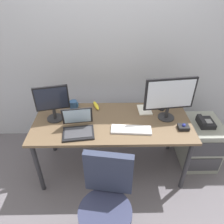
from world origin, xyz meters
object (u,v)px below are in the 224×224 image
(file_cabinet, at_px, (199,142))
(cell_phone, at_px, (163,107))
(banana, at_px, (96,106))
(keyboard, at_px, (131,130))
(laptop, at_px, (78,127))
(monitor_side, at_px, (52,101))
(monitor_main, at_px, (170,96))
(paper_notepad, at_px, (145,110))
(trackball_mouse, at_px, (183,127))
(office_chair, at_px, (106,209))
(desk_phone, at_px, (205,122))
(coffee_mug, at_px, (74,105))

(file_cabinet, distance_m, cell_phone, 0.67)
(banana, bearing_deg, file_cabinet, -7.76)
(keyboard, height_order, laptop, laptop)
(monitor_side, xyz_separation_m, banana, (0.44, 0.23, -0.20))
(file_cabinet, bearing_deg, monitor_main, -173.03)
(paper_notepad, bearing_deg, monitor_main, -35.45)
(trackball_mouse, xyz_separation_m, paper_notepad, (-0.35, 0.35, -0.02))
(office_chair, xyz_separation_m, banana, (-0.12, 1.12, 0.33))
(desk_phone, bearing_deg, keyboard, -163.75)
(file_cabinet, relative_size, trackball_mouse, 5.35)
(coffee_mug, bearing_deg, cell_phone, -0.34)
(desk_phone, height_order, keyboard, keyboard)
(banana, bearing_deg, monitor_main, -16.59)
(cell_phone, bearing_deg, laptop, -119.13)
(cell_phone, bearing_deg, file_cabinet, 21.12)
(keyboard, distance_m, trackball_mouse, 0.54)
(file_cabinet, bearing_deg, monitor_side, -178.10)
(coffee_mug, relative_size, paper_notepad, 0.48)
(banana, bearing_deg, cell_phone, -2.35)
(monitor_main, bearing_deg, laptop, -167.37)
(desk_phone, xyz_separation_m, banana, (-1.27, 0.19, 0.12))
(desk_phone, relative_size, monitor_main, 0.37)
(cell_phone, xyz_separation_m, banana, (-0.80, 0.03, 0.02))
(office_chair, bearing_deg, paper_notepad, 66.67)
(file_cabinet, xyz_separation_m, keyboard, (-0.90, -0.28, 0.45))
(office_chair, relative_size, keyboard, 2.22)
(office_chair, bearing_deg, monitor_main, 53.01)
(desk_phone, distance_m, keyboard, 0.94)
(banana, bearing_deg, paper_notepad, -7.97)
(laptop, relative_size, trackball_mouse, 3.12)
(keyboard, bearing_deg, paper_notepad, 62.66)
(laptop, bearing_deg, cell_phone, 23.39)
(monitor_main, distance_m, paper_notepad, 0.38)
(monitor_main, bearing_deg, trackball_mouse, -56.08)
(desk_phone, xyz_separation_m, keyboard, (-0.89, -0.26, 0.12))
(laptop, height_order, cell_phone, laptop)
(office_chair, relative_size, monitor_side, 2.33)
(office_chair, relative_size, banana, 4.90)
(file_cabinet, height_order, trackball_mouse, trackball_mouse)
(monitor_main, xyz_separation_m, paper_notepad, (-0.22, 0.15, -0.27))
(laptop, bearing_deg, paper_notepad, 26.67)
(keyboard, relative_size, paper_notepad, 2.02)
(laptop, height_order, banana, laptop)
(office_chair, distance_m, laptop, 0.81)
(office_chair, distance_m, monitor_main, 1.25)
(banana, bearing_deg, keyboard, -50.01)
(trackball_mouse, xyz_separation_m, cell_phone, (-0.12, 0.40, -0.02))
(paper_notepad, bearing_deg, keyboard, -117.34)
(trackball_mouse, bearing_deg, coffee_mug, 161.05)
(keyboard, relative_size, coffee_mug, 4.17)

